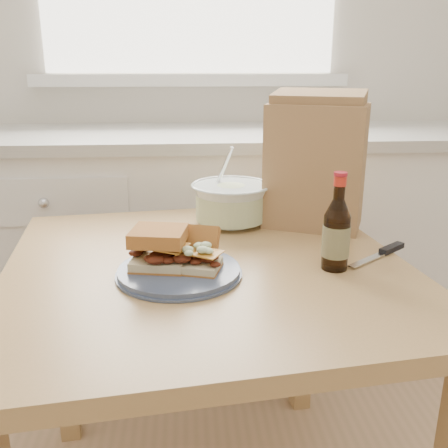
{
  "coord_description": "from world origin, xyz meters",
  "views": [
    {
      "loc": [
        -0.03,
        -0.23,
        1.19
      ],
      "look_at": [
        0.05,
        0.86,
        0.83
      ],
      "focal_mm": 40.0,
      "sensor_mm": 36.0,
      "label": 1
    }
  ],
  "objects": [
    {
      "name": "plate",
      "position": [
        -0.05,
        0.76,
        0.76
      ],
      "size": [
        0.26,
        0.26,
        0.02
      ],
      "primitive_type": "cylinder",
      "color": "#424F6B",
      "rests_on": "dining_table"
    },
    {
      "name": "dining_table",
      "position": [
        0.01,
        0.83,
        0.64
      ],
      "size": [
        1.0,
        1.0,
        0.75
      ],
      "rotation": [
        0.0,
        0.0,
        0.12
      ],
      "color": "tan",
      "rests_on": "ground"
    },
    {
      "name": "sandwich_right",
      "position": [
        -0.01,
        0.77,
        0.8
      ],
      "size": [
        0.12,
        0.15,
        0.08
      ],
      "rotation": [
        0.0,
        0.0,
        -0.3
      ],
      "color": "#CAB98E",
      "rests_on": "plate"
    },
    {
      "name": "paper_bag",
      "position": [
        0.32,
        1.09,
        0.92
      ],
      "size": [
        0.3,
        0.26,
        0.34
      ],
      "primitive_type": "cube",
      "rotation": [
        0.0,
        0.0,
        -0.41
      ],
      "color": "#A77F50",
      "rests_on": "dining_table"
    },
    {
      "name": "coleslaw_bowl",
      "position": [
        0.09,
        1.11,
        0.81
      ],
      "size": [
        0.22,
        0.22,
        0.22
      ],
      "color": "white",
      "rests_on": "dining_table"
    },
    {
      "name": "wall_back",
      "position": [
        0.0,
        2.0,
        1.35
      ],
      "size": [
        4.0,
        0.02,
        2.7
      ],
      "primitive_type": "cube",
      "color": "silver",
      "rests_on": "ground"
    },
    {
      "name": "cabinet_run",
      "position": [
        -0.0,
        1.7,
        0.47
      ],
      "size": [
        2.5,
        0.64,
        0.94
      ],
      "color": "white",
      "rests_on": "ground"
    },
    {
      "name": "knife",
      "position": [
        0.44,
        0.85,
        0.76
      ],
      "size": [
        0.18,
        0.14,
        0.01
      ],
      "rotation": [
        0.0,
        0.0,
        0.64
      ],
      "color": "silver",
      "rests_on": "dining_table"
    },
    {
      "name": "beer_bottle",
      "position": [
        0.29,
        0.77,
        0.83
      ],
      "size": [
        0.06,
        0.06,
        0.22
      ],
      "rotation": [
        0.0,
        0.0,
        0.17
      ],
      "color": "black",
      "rests_on": "dining_table"
    },
    {
      "name": "sandwich_left",
      "position": [
        -0.09,
        0.77,
        0.81
      ],
      "size": [
        0.13,
        0.12,
        0.08
      ],
      "rotation": [
        0.0,
        0.0,
        -0.19
      ],
      "color": "#CAB98E",
      "rests_on": "plate"
    }
  ]
}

